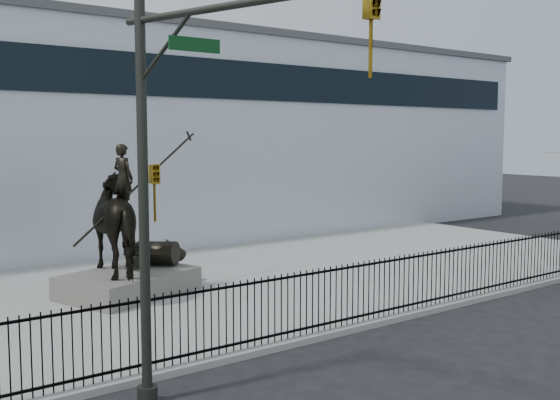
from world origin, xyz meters
TOP-DOWN VIEW (x-y plane):
  - ground at (0.00, 0.00)m, footprint 120.00×120.00m
  - plaza at (0.00, 7.00)m, footprint 30.00×12.00m
  - building at (0.00, 20.00)m, footprint 44.00×14.00m
  - picket_fence at (0.00, 1.25)m, footprint 22.10×0.10m
  - statue_plinth at (-4.24, 7.25)m, footprint 4.14×3.45m
  - equestrian_statue at (-4.17, 7.27)m, footprint 4.32×3.43m
  - traffic_signal_left at (-6.75, -0.62)m, footprint 1.52×4.84m

SIDE VIEW (x-z plane):
  - ground at x=0.00m, z-range 0.00..0.00m
  - plaza at x=0.00m, z-range 0.00..0.15m
  - statue_plinth at x=-4.24m, z-range 0.15..0.81m
  - picket_fence at x=0.00m, z-range 0.15..1.65m
  - equestrian_statue at x=-4.17m, z-range 0.28..4.13m
  - traffic_signal_left at x=-6.75m, z-range 0.53..7.53m
  - building at x=0.00m, z-range 0.00..9.00m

